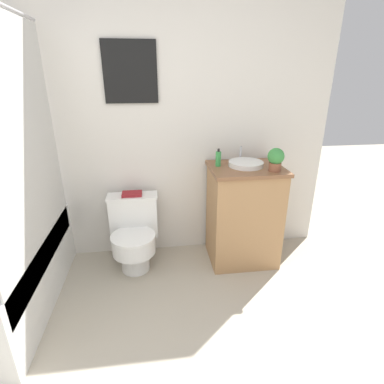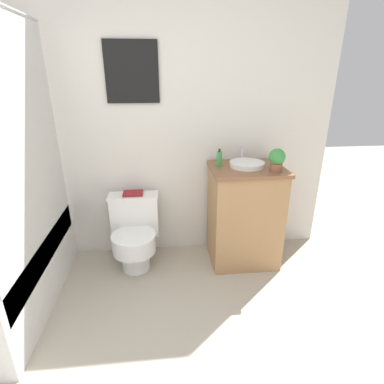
% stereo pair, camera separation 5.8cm
% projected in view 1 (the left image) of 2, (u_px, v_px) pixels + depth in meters
% --- Properties ---
extents(wall_back, '(3.51, 0.07, 2.50)m').
position_uv_depth(wall_back, '(131.00, 120.00, 2.52)').
color(wall_back, silver).
rests_on(wall_back, ground_plane).
extents(shower_area, '(0.65, 1.33, 1.98)m').
position_uv_depth(shower_area, '(4.00, 271.00, 2.12)').
color(shower_area, white).
rests_on(shower_area, ground_plane).
extents(toilet, '(0.44, 0.51, 0.63)m').
position_uv_depth(toilet, '(134.00, 233.00, 2.61)').
color(toilet, white).
rests_on(toilet, ground_plane).
extents(vanity, '(0.61, 0.50, 0.89)m').
position_uv_depth(vanity, '(243.00, 214.00, 2.67)').
color(vanity, '#AD7F51').
rests_on(vanity, ground_plane).
extents(sink, '(0.29, 0.33, 0.13)m').
position_uv_depth(sink, '(246.00, 164.00, 2.52)').
color(sink, white).
rests_on(sink, vanity).
extents(soap_bottle, '(0.05, 0.05, 0.15)m').
position_uv_depth(soap_bottle, '(218.00, 159.00, 2.50)').
color(soap_bottle, green).
rests_on(soap_bottle, vanity).
extents(potted_plant, '(0.13, 0.13, 0.19)m').
position_uv_depth(potted_plant, '(276.00, 159.00, 2.36)').
color(potted_plant, brown).
rests_on(potted_plant, vanity).
extents(book_on_tank, '(0.17, 0.12, 0.02)m').
position_uv_depth(book_on_tank, '(132.00, 194.00, 2.60)').
color(book_on_tank, maroon).
rests_on(book_on_tank, toilet).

